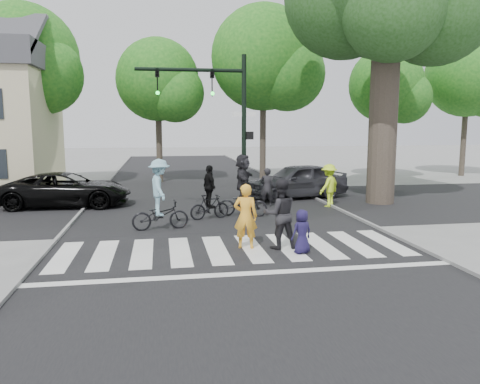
{
  "coord_description": "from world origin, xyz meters",
  "views": [
    {
      "loc": [
        -1.97,
        -11.43,
        3.42
      ],
      "look_at": [
        0.5,
        3.0,
        1.3
      ],
      "focal_mm": 35.0,
      "sensor_mm": 36.0,
      "label": 1
    }
  ],
  "objects_px": {
    "pedestrian_child": "(302,232)",
    "cyclist_right": "(243,189)",
    "traffic_signal": "(222,111)",
    "pedestrian_adult": "(280,214)",
    "car_suv": "(67,189)",
    "car_grey": "(297,181)",
    "cyclist_left": "(160,199)",
    "cyclist_mid": "(210,197)",
    "pedestrian_woman": "(246,216)"
  },
  "relations": [
    {
      "from": "pedestrian_child",
      "to": "pedestrian_adult",
      "type": "distance_m",
      "value": 0.85
    },
    {
      "from": "cyclist_right",
      "to": "pedestrian_child",
      "type": "bearing_deg",
      "value": -82.96
    },
    {
      "from": "cyclist_right",
      "to": "car_suv",
      "type": "xyz_separation_m",
      "value": [
        -6.89,
        3.33,
        -0.32
      ]
    },
    {
      "from": "pedestrian_child",
      "to": "car_grey",
      "type": "relative_size",
      "value": 0.25
    },
    {
      "from": "cyclist_mid",
      "to": "car_grey",
      "type": "relative_size",
      "value": 0.41
    },
    {
      "from": "pedestrian_woman",
      "to": "cyclist_mid",
      "type": "xyz_separation_m",
      "value": [
        -0.56,
        4.19,
        -0.1
      ]
    },
    {
      "from": "pedestrian_child",
      "to": "cyclist_left",
      "type": "bearing_deg",
      "value": -61.58
    },
    {
      "from": "traffic_signal",
      "to": "pedestrian_adult",
      "type": "distance_m",
      "value": 6.15
    },
    {
      "from": "cyclist_right",
      "to": "cyclist_mid",
      "type": "bearing_deg",
      "value": -165.49
    },
    {
      "from": "cyclist_right",
      "to": "pedestrian_adult",
      "type": "bearing_deg",
      "value": -87.47
    },
    {
      "from": "cyclist_right",
      "to": "car_suv",
      "type": "relative_size",
      "value": 0.45
    },
    {
      "from": "pedestrian_woman",
      "to": "car_grey",
      "type": "distance_m",
      "value": 9.34
    },
    {
      "from": "traffic_signal",
      "to": "car_suv",
      "type": "xyz_separation_m",
      "value": [
        -6.2,
        2.69,
        -3.18
      ]
    },
    {
      "from": "cyclist_left",
      "to": "cyclist_mid",
      "type": "height_order",
      "value": "cyclist_left"
    },
    {
      "from": "traffic_signal",
      "to": "pedestrian_adult",
      "type": "height_order",
      "value": "traffic_signal"
    },
    {
      "from": "traffic_signal",
      "to": "pedestrian_woman",
      "type": "xyz_separation_m",
      "value": [
        -0.03,
        -5.16,
        -2.99
      ]
    },
    {
      "from": "pedestrian_adult",
      "to": "cyclist_left",
      "type": "height_order",
      "value": "cyclist_left"
    },
    {
      "from": "pedestrian_woman",
      "to": "pedestrian_child",
      "type": "distance_m",
      "value": 1.62
    },
    {
      "from": "cyclist_mid",
      "to": "car_suv",
      "type": "height_order",
      "value": "cyclist_mid"
    },
    {
      "from": "traffic_signal",
      "to": "car_suv",
      "type": "height_order",
      "value": "traffic_signal"
    },
    {
      "from": "cyclist_right",
      "to": "traffic_signal",
      "type": "bearing_deg",
      "value": 137.37
    },
    {
      "from": "car_grey",
      "to": "pedestrian_child",
      "type": "bearing_deg",
      "value": -26.83
    },
    {
      "from": "cyclist_right",
      "to": "car_grey",
      "type": "relative_size",
      "value": 0.49
    },
    {
      "from": "cyclist_left",
      "to": "car_grey",
      "type": "xyz_separation_m",
      "value": [
        6.31,
        5.71,
        -0.2
      ]
    },
    {
      "from": "cyclist_left",
      "to": "cyclist_right",
      "type": "xyz_separation_m",
      "value": [
        3.06,
        1.78,
        0.03
      ]
    },
    {
      "from": "cyclist_mid",
      "to": "car_grey",
      "type": "height_order",
      "value": "cyclist_mid"
    },
    {
      "from": "car_suv",
      "to": "car_grey",
      "type": "distance_m",
      "value": 10.17
    },
    {
      "from": "pedestrian_woman",
      "to": "cyclist_mid",
      "type": "bearing_deg",
      "value": -66.28
    },
    {
      "from": "cyclist_mid",
      "to": "car_suv",
      "type": "xyz_separation_m",
      "value": [
        -5.61,
        3.66,
        -0.09
      ]
    },
    {
      "from": "cyclist_left",
      "to": "car_grey",
      "type": "relative_size",
      "value": 0.49
    },
    {
      "from": "pedestrian_child",
      "to": "cyclist_mid",
      "type": "distance_m",
      "value": 5.34
    },
    {
      "from": "cyclist_mid",
      "to": "pedestrian_woman",
      "type": "bearing_deg",
      "value": -82.45
    },
    {
      "from": "cyclist_right",
      "to": "car_grey",
      "type": "xyz_separation_m",
      "value": [
        3.25,
        3.93,
        -0.23
      ]
    },
    {
      "from": "pedestrian_adult",
      "to": "pedestrian_child",
      "type": "bearing_deg",
      "value": 123.08
    },
    {
      "from": "pedestrian_woman",
      "to": "cyclist_mid",
      "type": "distance_m",
      "value": 4.23
    },
    {
      "from": "pedestrian_adult",
      "to": "car_grey",
      "type": "bearing_deg",
      "value": -112.6
    },
    {
      "from": "car_grey",
      "to": "cyclist_left",
      "type": "bearing_deg",
      "value": -58.99
    },
    {
      "from": "pedestrian_adult",
      "to": "cyclist_mid",
      "type": "height_order",
      "value": "cyclist_mid"
    },
    {
      "from": "cyclist_left",
      "to": "cyclist_mid",
      "type": "xyz_separation_m",
      "value": [
        1.77,
        1.45,
        -0.2
      ]
    },
    {
      "from": "traffic_signal",
      "to": "pedestrian_woman",
      "type": "height_order",
      "value": "traffic_signal"
    },
    {
      "from": "car_grey",
      "to": "pedestrian_adult",
      "type": "bearing_deg",
      "value": -30.57
    },
    {
      "from": "pedestrian_adult",
      "to": "car_suv",
      "type": "xyz_separation_m",
      "value": [
        -7.1,
        8.02,
        -0.25
      ]
    },
    {
      "from": "pedestrian_child",
      "to": "car_grey",
      "type": "distance_m",
      "value": 9.59
    },
    {
      "from": "pedestrian_child",
      "to": "pedestrian_woman",
      "type": "bearing_deg",
      "value": -47.51
    },
    {
      "from": "pedestrian_child",
      "to": "cyclist_right",
      "type": "bearing_deg",
      "value": -101.0
    },
    {
      "from": "car_suv",
      "to": "cyclist_right",
      "type": "bearing_deg",
      "value": -113.53
    },
    {
      "from": "cyclist_mid",
      "to": "cyclist_left",
      "type": "bearing_deg",
      "value": -140.8
    },
    {
      "from": "pedestrian_woman",
      "to": "pedestrian_adult",
      "type": "distance_m",
      "value": 0.95
    },
    {
      "from": "pedestrian_child",
      "to": "cyclist_right",
      "type": "xyz_separation_m",
      "value": [
        -0.66,
        5.3,
        0.44
      ]
    },
    {
      "from": "traffic_signal",
      "to": "cyclist_left",
      "type": "distance_m",
      "value": 4.45
    }
  ]
}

